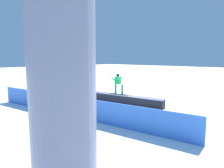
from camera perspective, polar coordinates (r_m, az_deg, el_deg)
ground_plane at (r=13.72m, az=3.82°, el=-5.61°), size 120.00×120.00×0.00m
grind_box at (r=13.66m, az=3.83°, el=-4.51°), size 5.39×1.45×0.59m
snowboarder at (r=13.78m, az=1.76°, el=0.27°), size 1.53×0.57×1.44m
safety_fence at (r=10.79m, az=-10.84°, el=-6.38°), size 12.59×2.16×1.09m
trail_marker at (r=16.06m, az=-8.67°, el=0.40°), size 0.40×0.10×2.15m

